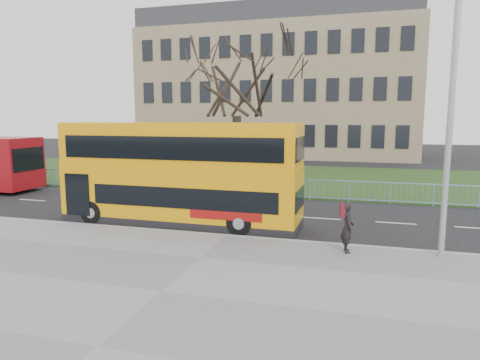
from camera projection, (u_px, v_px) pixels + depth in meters
name	position (u px, v px, depth m)	size (l,w,h in m)	color
ground	(239.00, 228.00, 16.79)	(120.00, 120.00, 0.00)	black
pavement	(162.00, 294.00, 10.36)	(80.00, 10.50, 0.12)	slate
kerb	(227.00, 236.00, 15.31)	(80.00, 0.20, 0.14)	gray
grass_verge	(294.00, 178.00, 30.40)	(80.00, 15.40, 0.08)	#253C16
guard_railing	(273.00, 188.00, 23.00)	(40.00, 0.12, 1.10)	#76ABD2
bare_tree	(237.00, 102.00, 26.37)	(7.21, 7.21, 10.30)	black
civic_building	(280.00, 95.00, 50.45)	(30.00, 15.00, 14.00)	#806E51
yellow_bus	(180.00, 171.00, 17.10)	(9.68, 2.44, 4.05)	orange
pedestrian	(347.00, 227.00, 13.29)	(0.58, 0.38, 1.58)	black
street_lamp	(448.00, 89.00, 12.29)	(1.93, 0.22, 9.09)	#999CA1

